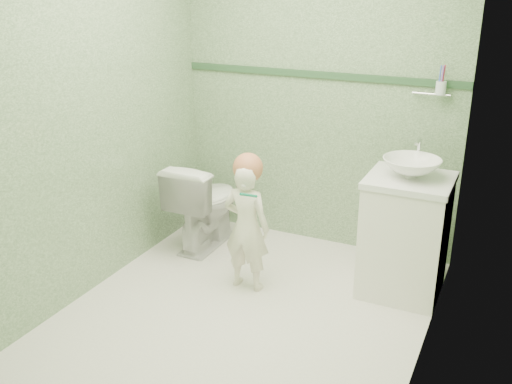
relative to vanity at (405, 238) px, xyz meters
The scene contains 12 objects.
ground 1.16m from the vanity, 140.19° to the right, with size 2.50×2.50×0.00m, color silver.
room_shell 1.35m from the vanity, 140.19° to the right, with size 2.50×2.54×2.40m.
trim_stripe 1.38m from the vanity, 147.36° to the left, with size 2.20×0.02×0.05m, color #2D5131.
vanity is the anchor object (origin of this frame).
counter 0.41m from the vanity, ahead, with size 0.54×0.52×0.04m, color white.
basin 0.49m from the vanity, ahead, with size 0.37×0.37×0.13m, color white.
faucet 0.60m from the vanity, 90.00° to the left, with size 0.03×0.13×0.18m.
cup_holder 1.05m from the vanity, 83.76° to the left, with size 0.26×0.07×0.21m.
toilet 1.58m from the vanity, behind, with size 0.40×0.70×0.71m, color white.
toddler 1.06m from the vanity, 157.83° to the right, with size 0.33×0.22×0.90m, color white.
hair_cap 1.15m from the vanity, 159.09° to the right, with size 0.20×0.20×0.20m, color #C2724B.
teal_toothbrush 1.10m from the vanity, 149.98° to the right, with size 0.11×0.13×0.08m.
Camera 1 is at (1.45, -2.90, 2.05)m, focal length 40.59 mm.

